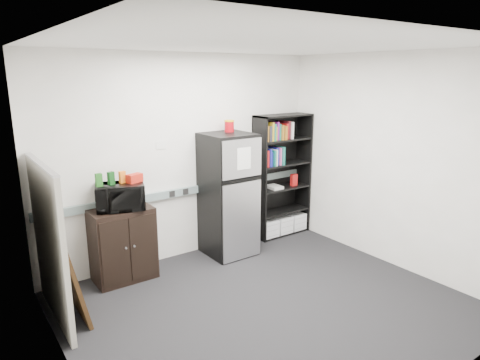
{
  "coord_description": "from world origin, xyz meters",
  "views": [
    {
      "loc": [
        -2.64,
        -3.21,
        2.43
      ],
      "look_at": [
        0.28,
        0.9,
        1.17
      ],
      "focal_mm": 32.0,
      "sensor_mm": 36.0,
      "label": 1
    }
  ],
  "objects_px": {
    "bookshelf": "(282,177)",
    "microwave": "(120,197)",
    "cabinet": "(123,244)",
    "cubicle_partition": "(49,243)",
    "refrigerator": "(229,195)"
  },
  "relations": [
    {
      "from": "cubicle_partition",
      "to": "refrigerator",
      "type": "xyz_separation_m",
      "value": [
        2.36,
        0.34,
        0.02
      ]
    },
    {
      "from": "microwave",
      "to": "refrigerator",
      "type": "height_order",
      "value": "refrigerator"
    },
    {
      "from": "cabinet",
      "to": "refrigerator",
      "type": "relative_size",
      "value": 0.53
    },
    {
      "from": "microwave",
      "to": "refrigerator",
      "type": "distance_m",
      "value": 1.49
    },
    {
      "from": "microwave",
      "to": "refrigerator",
      "type": "xyz_separation_m",
      "value": [
        1.47,
        -0.06,
        -0.21
      ]
    },
    {
      "from": "bookshelf",
      "to": "microwave",
      "type": "height_order",
      "value": "bookshelf"
    },
    {
      "from": "bookshelf",
      "to": "cabinet",
      "type": "xyz_separation_m",
      "value": [
        -2.55,
        -0.06,
        -0.47
      ]
    },
    {
      "from": "bookshelf",
      "to": "microwave",
      "type": "relative_size",
      "value": 3.39
    },
    {
      "from": "cabinet",
      "to": "microwave",
      "type": "xyz_separation_m",
      "value": [
        0.0,
        -0.02,
        0.6
      ]
    },
    {
      "from": "cubicle_partition",
      "to": "refrigerator",
      "type": "relative_size",
      "value": 0.97
    },
    {
      "from": "cabinet",
      "to": "microwave",
      "type": "distance_m",
      "value": 0.6
    },
    {
      "from": "cubicle_partition",
      "to": "refrigerator",
      "type": "bearing_deg",
      "value": 8.23
    },
    {
      "from": "cabinet",
      "to": "microwave",
      "type": "height_order",
      "value": "microwave"
    },
    {
      "from": "cabinet",
      "to": "microwave",
      "type": "relative_size",
      "value": 1.63
    },
    {
      "from": "cubicle_partition",
      "to": "cabinet",
      "type": "bearing_deg",
      "value": 25.5
    }
  ]
}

